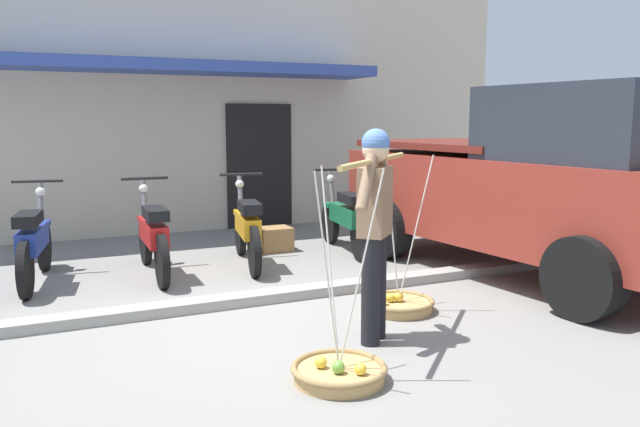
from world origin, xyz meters
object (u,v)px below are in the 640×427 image
Objects in this scene: fruit_vendor at (375,221)px; parked_truck at (541,185)px; motorcycle_second_in_row at (153,237)px; fruit_basket_left_side at (398,303)px; fruit_basket_right_side at (339,371)px; motorcycle_end_of_row at (345,219)px; wooden_crate at (274,239)px; motorcycle_nearest_shop at (34,243)px; motorcycle_third_in_row at (247,229)px.

parked_truck is at bearing 21.52° from fruit_vendor.
motorcycle_second_in_row is (-1.21, 2.89, -0.52)m from fruit_vendor.
fruit_basket_left_side is 1.70m from fruit_basket_right_side.
fruit_basket_left_side is at bearing -167.07° from parked_truck.
motorcycle_end_of_row is 4.12× the size of wooden_crate.
wooden_crate is at bearing 75.01° from fruit_basket_right_side.
motorcycle_nearest_shop is at bearing -179.12° from motorcycle_end_of_row.
motorcycle_second_in_row is at bearing 99.77° from fruit_basket_right_side.
fruit_basket_right_side reaches higher than motorcycle_third_in_row.
parked_truck is (2.76, 1.09, 0.05)m from fruit_vendor.
fruit_basket_right_side is at bearing -80.23° from motorcycle_second_in_row.
motorcycle_nearest_shop is at bearing -169.60° from wooden_crate.
motorcycle_nearest_shop is (-3.03, 2.46, 0.38)m from fruit_basket_left_side.
motorcycle_nearest_shop and motorcycle_second_in_row have the same top height.
motorcycle_nearest_shop is at bearing 116.49° from fruit_basket_right_side.
motorcycle_third_in_row is 0.99× the size of motorcycle_end_of_row.
fruit_basket_left_side reaches higher than wooden_crate.
fruit_basket_right_side is 3.89m from parked_truck.
fruit_vendor is 1.17× the size of fruit_basket_right_side.
fruit_basket_left_side is 2.47m from motorcycle_third_in_row.
motorcycle_third_in_row is 0.37× the size of parked_truck.
fruit_basket_left_side is 2.95m from motorcycle_second_in_row.
fruit_vendor reaches higher than fruit_basket_right_side.
motorcycle_second_in_row is at bearing 128.24° from fruit_basket_left_side.
wooden_crate is (-0.83, 0.48, -0.29)m from motorcycle_end_of_row.
motorcycle_end_of_row is at bearing 62.27° from fruit_basket_right_side.
motorcycle_third_in_row is (-0.08, 2.93, -0.52)m from fruit_vendor.
motorcycle_nearest_shop is at bearing 172.12° from motorcycle_second_in_row.
motorcycle_third_in_row is at bearing 147.02° from parked_truck.
motorcycle_nearest_shop is (-2.43, 3.06, -0.52)m from fruit_vendor.
motorcycle_nearest_shop is 1.23m from motorcycle_second_in_row.
wooden_crate is at bearing 10.40° from motorcycle_nearest_shop.
fruit_vendor is 1.24m from fruit_basket_left_side.
fruit_vendor is at bearing -135.43° from fruit_basket_left_side.
fruit_basket_left_side is 3.92m from motorcycle_nearest_shop.
motorcycle_third_in_row is 3.44m from parked_truck.
parked_truck is at bearing -55.04° from motorcycle_end_of_row.
motorcycle_nearest_shop is at bearing 140.88° from fruit_basket_left_side.
fruit_basket_left_side is at bearing -73.68° from motorcycle_third_in_row.
motorcycle_second_in_row is (1.22, -0.17, 0.00)m from motorcycle_nearest_shop.
motorcycle_second_in_row is 1.13m from motorcycle_third_in_row.
motorcycle_end_of_row is at bearing 73.62° from fruit_basket_left_side.
motorcycle_second_in_row and motorcycle_end_of_row have the same top height.
parked_truck is (1.42, -2.03, 0.58)m from motorcycle_end_of_row.
motorcycle_third_in_row is 0.94m from wooden_crate.
parked_truck is at bearing -48.18° from wooden_crate.
motorcycle_end_of_row is (0.74, 2.52, 0.38)m from fruit_basket_left_side.
parked_truck is at bearing 12.93° from fruit_basket_left_side.
parked_truck is at bearing -24.40° from motorcycle_second_in_row.
motorcycle_third_in_row is at bearing -172.75° from motorcycle_end_of_row.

